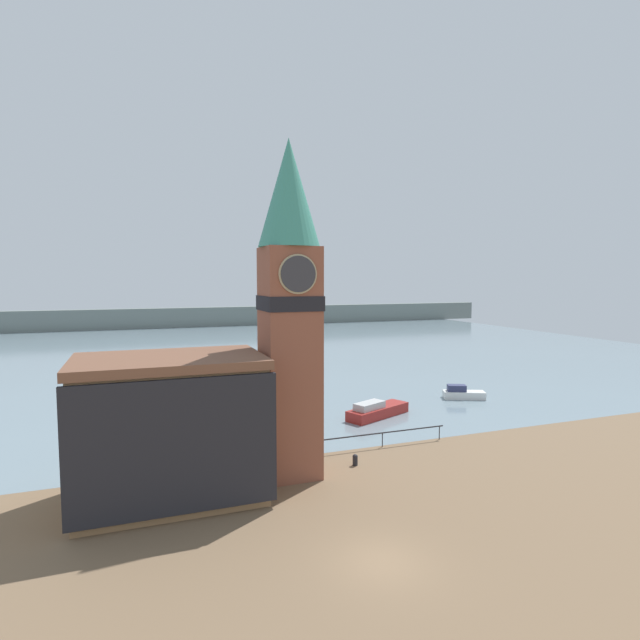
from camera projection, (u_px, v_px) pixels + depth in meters
ground_plane at (382, 562)px, 21.71m from camera, size 160.00×160.00×0.00m
water at (194, 347)px, 90.47m from camera, size 160.00×120.00×0.00m
far_shoreline at (176, 318)px, 127.63m from camera, size 180.00×3.00×5.00m
pier_railing at (382, 434)px, 36.54m from camera, size 10.41×0.08×1.09m
clock_tower at (290, 300)px, 30.59m from camera, size 3.78×3.78×20.75m
pier_building at (171, 427)px, 27.87m from camera, size 10.34×6.95×8.01m
boat_near at (377, 411)px, 44.52m from camera, size 6.81×4.40×1.51m
boat_far at (462, 393)px, 51.44m from camera, size 4.42×3.10×1.41m
mooring_bollard_near at (355, 459)px, 32.96m from camera, size 0.35×0.35×0.75m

